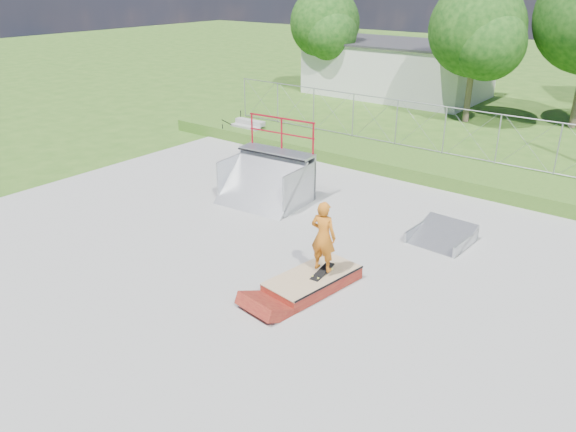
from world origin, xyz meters
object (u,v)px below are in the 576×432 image
object	(u,v)px
quarter_pipe	(263,165)
skater	(323,239)
grind_box	(313,281)
flat_bank_ramp	(441,235)

from	to	relation	value
quarter_pipe	skater	xyz separation A→B (m)	(4.48, -3.21, -0.05)
grind_box	flat_bank_ramp	bearing A→B (deg)	79.72
flat_bank_ramp	skater	size ratio (longest dim) A/B	0.93
grind_box	quarter_pipe	bearing A→B (deg)	150.16
quarter_pipe	flat_bank_ramp	size ratio (longest dim) A/B	1.65
grind_box	skater	world-z (taller)	skater
grind_box	quarter_pipe	distance (m)	5.62
quarter_pipe	grind_box	bearing A→B (deg)	-42.70
grind_box	skater	size ratio (longest dim) A/B	1.45
grind_box	flat_bank_ramp	xyz separation A→B (m)	(1.37, 4.11, 0.05)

